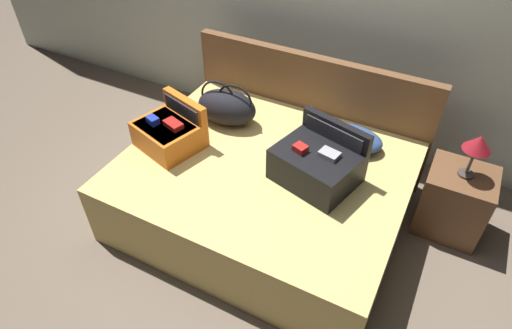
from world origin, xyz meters
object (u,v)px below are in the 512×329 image
(duffel_bag, at_px, (227,107))
(pillow_near_headboard, at_px, (347,138))
(hard_case_medium, at_px, (169,132))
(table_lamp, at_px, (478,145))
(hard_case_large, at_px, (317,163))
(bed, at_px, (263,191))
(nightstand, at_px, (454,201))

(duffel_bag, xyz_separation_m, pillow_near_headboard, (0.92, 0.15, -0.07))
(duffel_bag, bearing_deg, pillow_near_headboard, 9.16)
(hard_case_medium, relative_size, table_lamp, 1.58)
(duffel_bag, bearing_deg, hard_case_medium, -116.09)
(hard_case_large, distance_m, table_lamp, 1.02)
(hard_case_large, distance_m, duffel_bag, 0.90)
(bed, bearing_deg, pillow_near_headboard, 48.04)
(table_lamp, bearing_deg, hard_case_medium, -161.76)
(nightstand, height_order, table_lamp, table_lamp)
(table_lamp, bearing_deg, duffel_bag, -173.34)
(hard_case_medium, bearing_deg, duffel_bag, 80.31)
(pillow_near_headboard, height_order, nightstand, pillow_near_headboard)
(hard_case_large, distance_m, pillow_near_headboard, 0.45)
(bed, distance_m, pillow_near_headboard, 0.72)
(hard_case_large, bearing_deg, duffel_bag, 176.19)
(duffel_bag, relative_size, pillow_near_headboard, 0.97)
(hard_case_large, distance_m, nightstand, 1.08)
(hard_case_large, relative_size, nightstand, 1.16)
(bed, relative_size, hard_case_large, 3.23)
(hard_case_large, bearing_deg, hard_case_medium, -156.97)
(hard_case_large, height_order, pillow_near_headboard, hard_case_large)
(hard_case_medium, bearing_deg, bed, 25.23)
(duffel_bag, bearing_deg, hard_case_large, -18.87)
(bed, distance_m, duffel_bag, 0.71)
(pillow_near_headboard, relative_size, table_lamp, 1.57)
(duffel_bag, distance_m, table_lamp, 1.75)
(hard_case_large, xyz_separation_m, hard_case_medium, (-1.07, -0.15, -0.02))
(nightstand, bearing_deg, bed, -156.85)
(hard_case_medium, distance_m, nightstand, 2.09)
(nightstand, bearing_deg, table_lamp, -90.00)
(nightstand, bearing_deg, hard_case_medium, -161.76)
(hard_case_medium, bearing_deg, table_lamp, 34.63)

